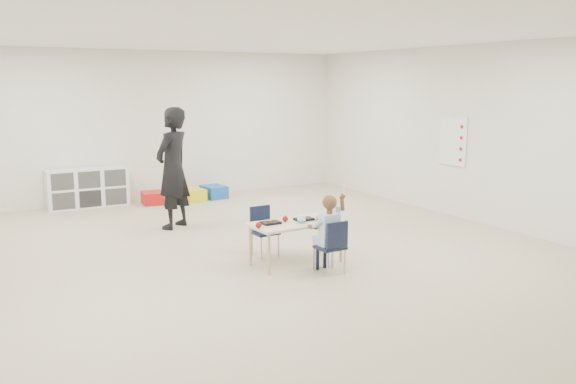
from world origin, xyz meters
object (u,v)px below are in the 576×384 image
table (296,242)px  adult (173,168)px  cubby_shelf (88,188)px  chair_near (330,246)px  child (330,231)px

table → adult: bearing=102.7°
cubby_shelf → adult: bearing=-70.0°
table → adult: (-0.69, 2.56, 0.65)m
chair_near → child: 0.18m
child → table: bearing=106.5°
table → cubby_shelf: (-1.52, 4.85, 0.08)m
cubby_shelf → adult: 2.50m
table → chair_near: (0.17, -0.50, 0.05)m
table → adult: 2.73m
chair_near → cubby_shelf: (-1.69, 5.35, 0.03)m
adult → child: bearing=68.8°
cubby_shelf → adult: adult is taller
table → cubby_shelf: bearing=105.1°
child → cubby_shelf: 5.61m
chair_near → child: bearing=0.0°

